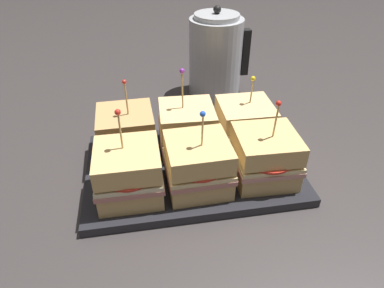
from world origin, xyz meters
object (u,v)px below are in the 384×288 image
object	(u,v)px
sandwich_front_left	(129,173)
sandwich_front_center	(198,165)
kettle_steel	(216,56)
sandwich_back_left	(127,133)
serving_platter	(192,168)
sandwich_front_right	(265,157)
sandwich_back_center	(188,128)
sandwich_back_right	(244,123)

from	to	relation	value
sandwich_front_left	sandwich_front_center	world-z (taller)	sandwich_front_left
sandwich_front_center	kettle_steel	bearing A→B (deg)	73.07
sandwich_back_left	kettle_steel	size ratio (longest dim) A/B	0.69
serving_platter	sandwich_front_right	size ratio (longest dim) A/B	2.51
sandwich_back_center	kettle_steel	xyz separation A→B (m)	(0.12, 0.28, 0.04)
sandwich_front_center	sandwich_back_right	world-z (taller)	sandwich_front_center
serving_platter	sandwich_back_center	bearing A→B (deg)	87.39
sandwich_back_center	sandwich_back_right	distance (m)	0.12
sandwich_front_left	sandwich_back_center	bearing A→B (deg)	45.25
serving_platter	sandwich_back_right	xyz separation A→B (m)	(0.12, 0.06, 0.05)
sandwich_front_center	sandwich_back_left	xyz separation A→B (m)	(-0.12, 0.13, -0.00)
sandwich_back_center	sandwich_front_left	bearing A→B (deg)	-134.75
serving_platter	sandwich_back_center	distance (m)	0.08
sandwich_back_right	sandwich_front_center	bearing A→B (deg)	-134.65
sandwich_front_right	sandwich_front_left	bearing A→B (deg)	-178.92
sandwich_back_left	sandwich_back_center	bearing A→B (deg)	-0.88
serving_platter	sandwich_back_left	size ratio (longest dim) A/B	2.50
sandwich_back_center	sandwich_back_right	xyz separation A→B (m)	(0.12, 0.00, -0.00)
sandwich_front_left	sandwich_front_center	distance (m)	0.12
sandwich_back_right	sandwich_front_right	bearing A→B (deg)	-89.20
sandwich_front_center	sandwich_back_left	bearing A→B (deg)	134.51
sandwich_back_center	kettle_steel	world-z (taller)	kettle_steel
sandwich_front_right	sandwich_back_right	size ratio (longest dim) A/B	1.11
sandwich_back_left	sandwich_back_center	size ratio (longest dim) A/B	0.94
sandwich_back_right	serving_platter	bearing A→B (deg)	-153.22
sandwich_front_right	sandwich_back_right	distance (m)	0.12
sandwich_front_right	sandwich_back_center	distance (m)	0.17
sandwich_front_right	sandwich_back_right	world-z (taller)	sandwich_front_right
sandwich_front_center	sandwich_back_center	bearing A→B (deg)	89.00
sandwich_front_left	sandwich_back_center	xyz separation A→B (m)	(0.12, 0.13, -0.00)
serving_platter	sandwich_back_right	world-z (taller)	sandwich_back_right
sandwich_back_right	kettle_steel	distance (m)	0.28
sandwich_front_center	sandwich_back_right	bearing A→B (deg)	45.35
sandwich_front_left	sandwich_front_center	xyz separation A→B (m)	(0.12, 0.00, -0.00)
serving_platter	sandwich_front_center	size ratio (longest dim) A/B	2.59
sandwich_front_left	kettle_steel	world-z (taller)	kettle_steel
sandwich_front_left	sandwich_back_right	world-z (taller)	sandwich_front_left
kettle_steel	sandwich_front_center	bearing A→B (deg)	-106.93
sandwich_back_center	kettle_steel	distance (m)	0.31
serving_platter	sandwich_back_right	size ratio (longest dim) A/B	2.78
sandwich_back_left	sandwich_back_right	size ratio (longest dim) A/B	1.11
sandwich_back_left	sandwich_front_left	bearing A→B (deg)	-89.14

